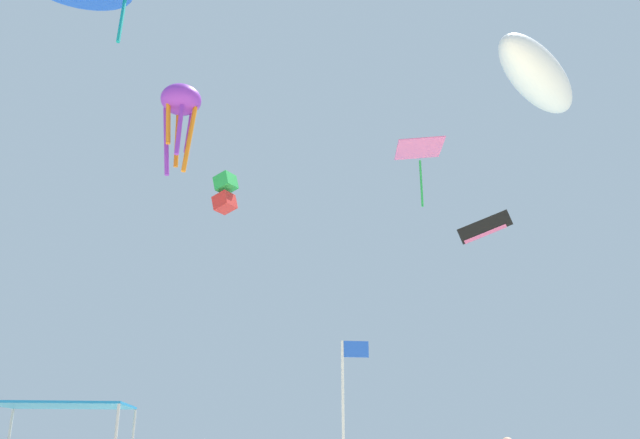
% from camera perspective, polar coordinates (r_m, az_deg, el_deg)
% --- Properties ---
extents(canopy_tent, '(3.26, 2.88, 2.57)m').
position_cam_1_polar(canopy_tent, '(17.86, -22.09, -15.48)').
color(canopy_tent, '#B2B2B7').
rests_on(canopy_tent, ground).
extents(banner_flag, '(0.61, 0.06, 3.75)m').
position_cam_1_polar(banner_flag, '(13.97, 2.36, -16.89)').
color(banner_flag, silver).
rests_on(banner_flag, ground).
extents(kite_box_green, '(1.49, 1.46, 2.24)m').
position_cam_1_polar(kite_box_green, '(35.58, -8.50, 2.39)').
color(kite_box_green, green).
extents(kite_diamond_pink, '(2.90, 2.90, 3.57)m').
position_cam_1_polar(kite_diamond_pink, '(35.78, 8.90, 6.04)').
color(kite_diamond_pink, pink).
extents(kite_inflatable_white, '(7.57, 7.42, 3.11)m').
position_cam_1_polar(kite_inflatable_white, '(34.21, 18.89, 12.09)').
color(kite_inflatable_white, white).
extents(kite_octopus_purple, '(2.54, 2.54, 4.27)m').
position_cam_1_polar(kite_octopus_purple, '(29.70, -12.37, 10.06)').
color(kite_octopus_purple, purple).
extents(kite_parafoil_black, '(3.33, 1.31, 2.06)m').
position_cam_1_polar(kite_parafoil_black, '(40.08, 14.55, -0.69)').
color(kite_parafoil_black, black).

